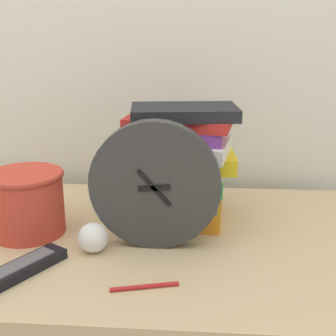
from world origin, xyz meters
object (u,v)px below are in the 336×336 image
(book_stack, at_px, (178,164))
(pen, at_px, (145,287))
(crumpled_paper_ball, at_px, (93,238))
(desk_clock, at_px, (155,185))
(tv_remote, at_px, (19,270))
(basket, at_px, (26,201))

(book_stack, height_order, pen, book_stack)
(crumpled_paper_ball, relative_size, pen, 0.51)
(desk_clock, bearing_deg, tv_remote, -150.23)
(tv_remote, xyz_separation_m, pen, (0.24, -0.03, -0.01))
(book_stack, relative_size, tv_remote, 1.42)
(desk_clock, distance_m, crumpled_paper_ball, 0.17)
(desk_clock, height_order, tv_remote, desk_clock)
(desk_clock, distance_m, tv_remote, 0.31)
(desk_clock, xyz_separation_m, tv_remote, (-0.24, -0.14, -0.12))
(tv_remote, relative_size, pen, 1.59)
(book_stack, bearing_deg, crumpled_paper_ball, -131.12)
(basket, bearing_deg, tv_remote, -75.25)
(book_stack, distance_m, tv_remote, 0.42)
(book_stack, height_order, tv_remote, book_stack)
(desk_clock, relative_size, book_stack, 0.99)
(crumpled_paper_ball, bearing_deg, book_stack, 48.88)
(book_stack, bearing_deg, pen, -97.18)
(basket, xyz_separation_m, tv_remote, (0.05, -0.18, -0.07))
(basket, height_order, tv_remote, basket)
(book_stack, height_order, crumpled_paper_ball, book_stack)
(desk_clock, relative_size, basket, 1.57)
(basket, distance_m, pen, 0.36)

